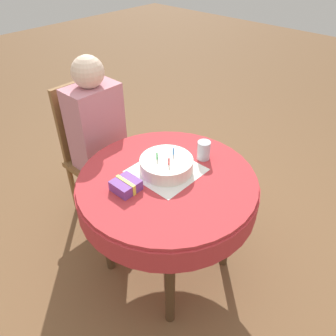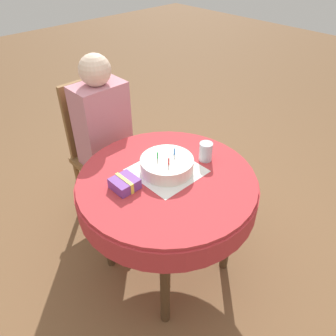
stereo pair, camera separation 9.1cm
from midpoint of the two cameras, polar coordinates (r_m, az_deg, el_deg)
name	(u,v)px [view 1 (the left image)]	position (r m, az deg, el deg)	size (l,w,h in m)	color
ground_plane	(167,264)	(2.19, -1.35, -16.42)	(12.00, 12.00, 0.00)	brown
dining_table	(167,191)	(1.73, -1.64, -4.01)	(0.94, 0.94, 0.71)	#BC3338
chair	(93,149)	(2.33, -13.96, 3.13)	(0.39, 0.39, 0.96)	brown
person	(98,130)	(2.16, -13.21, 6.37)	(0.32, 0.30, 1.17)	beige
napkin	(166,171)	(1.72, -1.78, -0.48)	(0.33, 0.33, 0.00)	white
birthday_cake	(166,165)	(1.69, -1.81, 0.52)	(0.28, 0.28, 0.11)	white
drinking_glass	(204,150)	(1.79, 4.78, 3.08)	(0.07, 0.07, 0.10)	silver
gift_box	(126,185)	(1.60, -8.96, -3.04)	(0.12, 0.12, 0.06)	#753D99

